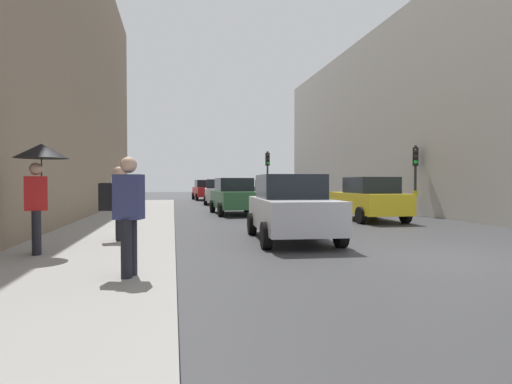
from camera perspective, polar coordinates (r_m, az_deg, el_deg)
The scene contains 14 objects.
ground_plane at distance 9.53m, azimuth 25.64°, elevation -8.18°, with size 120.00×120.00×0.00m, color #38383A.
sidewalk_kerb at distance 13.69m, azimuth -18.36°, elevation -4.91°, with size 3.44×40.00×0.16m, color gray.
building_facade_right at distance 30.30m, azimuth 23.84°, elevation 8.07°, with size 12.00×26.58×10.32m, color #B2ADA3.
traffic_light_mid_street at distance 20.53m, azimuth 21.05°, elevation 3.18°, with size 0.36×0.45×3.25m.
traffic_light_far_median at distance 27.41m, azimuth 1.60°, elevation 3.28°, with size 0.25×0.43×3.60m.
car_white_compact at distance 29.67m, azimuth -5.26°, elevation 0.03°, with size 2.23×4.31×1.76m.
car_yellow_taxi at distance 17.48m, azimuth 15.20°, elevation -0.92°, with size 2.11×4.25×1.76m.
car_green_estate at distance 20.29m, azimuth -2.98°, elevation -0.57°, with size 2.17×4.28×1.76m.
car_dark_suv at distance 37.60m, azimuth 1.29°, elevation 0.31°, with size 2.07×4.23×1.76m.
car_red_sedan at distance 36.69m, azimuth -6.99°, elevation 0.28°, with size 2.23×4.31×1.76m.
car_silver_hatchback at distance 11.18m, azimuth 4.83°, elevation -2.13°, with size 2.23×4.31×1.76m.
pedestrian_with_umbrella at distance 9.05m, azimuth -27.56°, elevation 3.00°, with size 1.00×1.00×2.14m.
pedestrian_with_black_backpack at distance 10.48m, azimuth -18.52°, elevation -0.87°, with size 0.65×0.41×1.77m.
pedestrian_with_grey_backpack at distance 6.41m, azimuth -17.44°, elevation -2.22°, with size 0.65×0.43×1.77m.
Camera 1 is at (-5.66, -7.50, 1.55)m, focal length 29.13 mm.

